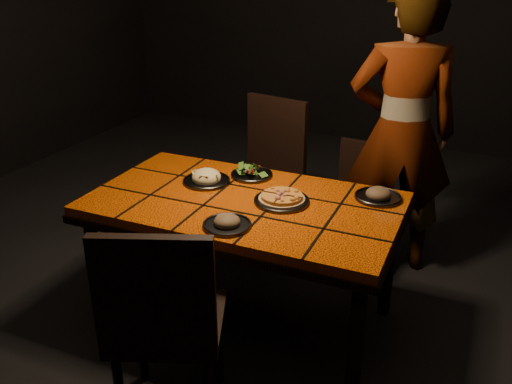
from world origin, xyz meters
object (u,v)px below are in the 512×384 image
at_px(chair_far_right, 360,198).
at_px(plate_pizza, 282,199).
at_px(chair_far_left, 267,164).
at_px(plate_pasta, 206,179).
at_px(chair_near, 163,318).
at_px(dining_table, 244,213).
at_px(diner, 402,133).

xyz_separation_m(chair_far_right, plate_pizza, (-0.23, -0.83, 0.30)).
bearing_deg(chair_far_left, chair_far_right, 10.06).
height_order(chair_far_right, plate_pasta, plate_pasta).
xyz_separation_m(chair_near, chair_far_right, (0.39, 1.72, -0.11)).
relative_size(chair_near, chair_far_right, 1.23).
distance_m(chair_far_left, plate_pizza, 0.97).
distance_m(chair_near, plate_pizza, 0.92).
height_order(chair_near, plate_pizza, chair_near).
distance_m(dining_table, diner, 1.17).
bearing_deg(dining_table, chair_far_right, 64.33).
height_order(diner, plate_pasta, diner).
relative_size(chair_near, plate_pasta, 3.84).
distance_m(diner, plate_pasta, 1.25).
bearing_deg(chair_far_left, dining_table, -62.95).
xyz_separation_m(chair_far_right, diner, (0.21, 0.08, 0.44)).
bearing_deg(dining_table, plate_pizza, 13.23).
distance_m(chair_near, chair_far_right, 1.76).
bearing_deg(chair_far_right, dining_table, -108.70).
bearing_deg(chair_far_left, plate_pizza, -50.95).
xyz_separation_m(chair_near, plate_pizza, (0.16, 0.88, 0.19)).
distance_m(diner, plate_pizza, 1.02).
bearing_deg(plate_pizza, chair_near, -100.55).
distance_m(chair_near, plate_pasta, 1.03).
bearing_deg(chair_near, plate_pizza, -122.14).
bearing_deg(chair_near, chair_far_right, -124.47).
relative_size(diner, plate_pasta, 6.91).
distance_m(chair_far_right, diner, 0.50).
bearing_deg(plate_pizza, dining_table, -166.77).
xyz_separation_m(dining_table, chair_far_left, (-0.24, 0.90, -0.08)).
xyz_separation_m(chair_near, plate_pasta, (-0.32, 0.96, 0.19)).
height_order(chair_near, chair_far_right, chair_near).
distance_m(chair_far_right, plate_pizza, 0.91).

